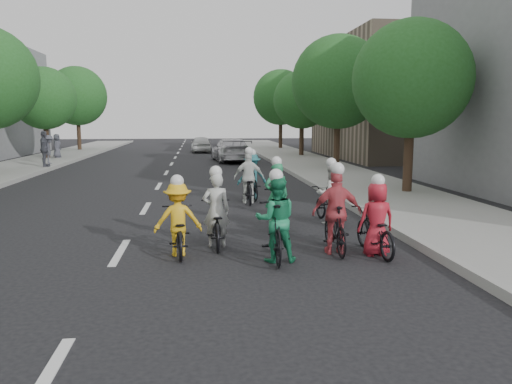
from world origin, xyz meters
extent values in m
plane|color=black|center=(0.00, 0.00, 0.00)|extent=(120.00, 120.00, 0.00)
cube|color=gray|center=(8.00, 10.00, 0.07)|extent=(4.00, 80.00, 0.15)
cube|color=#999993|center=(6.05, 10.00, 0.09)|extent=(0.18, 80.00, 0.18)
cube|color=gray|center=(16.00, 24.00, 4.00)|extent=(10.00, 14.00, 8.00)
cylinder|color=black|center=(-8.20, 24.00, 1.14)|extent=(0.32, 0.32, 2.27)
sphere|color=#21571D|center=(-8.20, 24.00, 3.97)|extent=(4.00, 4.00, 4.00)
cylinder|color=black|center=(-8.20, 33.00, 1.24)|extent=(0.32, 0.32, 2.48)
sphere|color=#21571D|center=(-8.20, 33.00, 4.53)|extent=(4.80, 4.80, 4.80)
cylinder|color=black|center=(8.80, 6.60, 1.14)|extent=(0.32, 0.32, 2.27)
sphere|color=#21571D|center=(8.80, 6.60, 3.97)|extent=(4.00, 4.00, 4.00)
cylinder|color=black|center=(8.80, 15.60, 1.24)|extent=(0.32, 0.32, 2.48)
sphere|color=#21571D|center=(8.80, 15.60, 4.53)|extent=(4.80, 4.80, 4.80)
cylinder|color=black|center=(8.80, 24.60, 1.14)|extent=(0.32, 0.32, 2.27)
sphere|color=#21571D|center=(8.80, 24.60, 3.97)|extent=(4.00, 4.00, 4.00)
cylinder|color=black|center=(8.80, 33.60, 1.24)|extent=(0.32, 0.32, 2.48)
sphere|color=#21571D|center=(8.80, 33.60, 4.53)|extent=(4.80, 4.80, 4.80)
imported|color=black|center=(1.93, 0.33, 0.46)|extent=(0.62, 1.74, 0.91)
imported|color=beige|center=(1.93, 0.23, 0.77)|extent=(0.56, 0.37, 1.54)
sphere|color=silver|center=(1.93, 0.23, 1.56)|extent=(0.26, 0.26, 0.26)
imported|color=black|center=(2.99, -0.87, 0.56)|extent=(0.61, 1.88, 1.12)
imported|color=#1D8355|center=(2.99, -0.97, 0.79)|extent=(0.80, 0.64, 1.59)
sphere|color=silver|center=(2.99, -0.97, 1.61)|extent=(0.26, 0.26, 0.26)
imported|color=black|center=(1.17, -0.25, 0.45)|extent=(0.73, 1.76, 0.90)
imported|color=yellow|center=(1.17, -0.35, 0.72)|extent=(0.96, 0.60, 1.43)
sphere|color=silver|center=(1.17, -0.35, 1.45)|extent=(0.26, 0.26, 0.26)
imported|color=black|center=(4.25, -0.48, 0.49)|extent=(0.49, 1.64, 0.98)
imported|color=#CF4953|center=(4.25, -0.58, 0.83)|extent=(0.98, 0.42, 1.66)
sphere|color=silver|center=(4.25, -0.58, 1.68)|extent=(0.26, 0.26, 0.26)
imported|color=black|center=(4.98, -0.69, 0.45)|extent=(0.73, 1.76, 0.90)
imported|color=#AD1B2A|center=(4.98, -0.79, 0.72)|extent=(0.74, 0.51, 1.45)
sphere|color=silver|center=(4.98, -0.79, 1.47)|extent=(0.26, 0.26, 0.26)
imported|color=black|center=(3.45, 2.00, 0.48)|extent=(0.48, 1.62, 0.97)
imported|color=#248553|center=(3.45, 1.90, 0.80)|extent=(0.59, 0.39, 1.60)
sphere|color=silver|center=(3.45, 1.90, 1.62)|extent=(0.26, 0.26, 0.26)
imported|color=black|center=(4.88, 2.32, 0.45)|extent=(0.87, 1.80, 0.91)
imported|color=white|center=(4.88, 2.22, 0.76)|extent=(0.83, 0.69, 1.53)
sphere|color=silver|center=(4.88, 2.22, 1.55)|extent=(0.26, 0.26, 0.26)
imported|color=black|center=(3.33, 6.37, 0.56)|extent=(0.69, 1.89, 1.11)
imported|color=#24666D|center=(3.33, 6.27, 0.76)|extent=(1.03, 0.65, 1.52)
sphere|color=silver|center=(3.33, 6.27, 1.54)|extent=(0.26, 0.26, 0.26)
imported|color=black|center=(3.16, 5.71, 0.50)|extent=(0.75, 1.94, 1.00)
imported|color=white|center=(3.16, 5.61, 0.81)|extent=(0.97, 0.44, 1.62)
sphere|color=silver|center=(3.16, 5.61, 1.64)|extent=(0.26, 0.26, 0.26)
imported|color=silver|center=(3.61, 21.26, 0.73)|extent=(2.49, 5.18, 1.45)
imported|color=white|center=(1.82, 30.53, 0.66)|extent=(1.65, 3.90, 1.31)
imported|color=#4C4E59|center=(-6.75, 19.34, 0.95)|extent=(0.84, 1.15, 1.60)
imported|color=#4D4F5A|center=(-6.46, 17.48, 1.09)|extent=(0.58, 1.15, 1.88)
imported|color=#464752|center=(-7.59, 24.02, 0.92)|extent=(0.59, 0.81, 1.53)
camera|label=1|loc=(1.58, -9.90, 2.62)|focal=35.00mm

